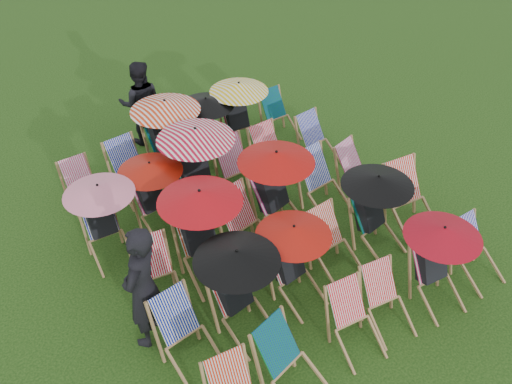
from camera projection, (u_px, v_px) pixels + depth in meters
ground at (267, 241)px, 8.85m from camera, size 100.00×100.00×0.00m
deckchair_1 at (293, 366)px, 6.54m from camera, size 0.78×0.97×0.94m
deckchair_2 at (356, 323)px, 7.08m from camera, size 0.66×0.85×0.85m
deckchair_3 at (388, 302)px, 7.36m from camera, size 0.67×0.84×0.83m
deckchair_4 at (439, 264)px, 7.57m from camera, size 1.02×1.08×1.21m
deckchair_5 at (478, 253)px, 8.04m from camera, size 0.60×0.81×0.86m
deckchair_6 at (188, 336)px, 6.88m from camera, size 0.67×0.89×0.92m
deckchair_7 at (240, 291)px, 7.14m from camera, size 1.09×1.16×1.29m
deckchair_8 at (295, 263)px, 7.60m from camera, size 1.01×1.08×1.20m
deckchair_9 at (335, 245)px, 8.11m from camera, size 0.63×0.87×0.92m
deckchair_10 at (377, 212)px, 8.37m from camera, size 1.06×1.13×1.25m
deckchair_11 at (413, 200)px, 8.83m from camera, size 0.81×1.03×1.02m
deckchair_12 at (158, 276)px, 7.68m from camera, size 0.72×0.90×0.87m
deckchair_13 at (203, 233)px, 7.90m from camera, size 1.18×1.24×1.40m
deckchair_14 at (248, 226)px, 8.40m from camera, size 0.76×0.97×0.98m
deckchair_15 at (279, 191)px, 8.65m from camera, size 1.16×1.27×1.38m
deckchair_16 at (325, 184)px, 9.19m from camera, size 0.70×0.94×0.98m
deckchair_17 at (360, 171)px, 9.56m from camera, size 0.72×0.89×0.86m
deckchair_18 at (103, 221)px, 8.26m from camera, size 1.02×1.08×1.21m
deckchair_19 at (154, 196)px, 8.74m from camera, size 0.99×1.04×1.17m
deckchair_20 at (198, 170)px, 9.01m from camera, size 1.23×1.30×1.46m
deckchair_21 at (240, 171)px, 9.47m from camera, size 0.63×0.88×0.95m
deckchair_22 at (274, 156)px, 9.87m from camera, size 0.62×0.85×0.91m
deckchair_23 at (319, 141)px, 10.26m from camera, size 0.63×0.84×0.87m
deckchair_24 at (84, 189)px, 9.21m from camera, size 0.56×0.77×0.82m
deckchair_25 at (133, 171)px, 9.50m from camera, size 0.65×0.88×0.93m
deckchair_26 at (169, 138)px, 9.77m from camera, size 1.19×1.26×1.41m
deckchair_27 at (208, 128)px, 10.25m from camera, size 0.99×1.04×1.18m
deckchair_28 at (240, 115)px, 10.51m from camera, size 1.07×1.14×1.27m
deckchair_29 at (280, 116)px, 10.95m from camera, size 0.59×0.81×0.86m
person_left at (143, 288)px, 6.89m from camera, size 0.79×0.75×1.82m
person_rear at (141, 103)px, 10.54m from camera, size 1.00×0.92×1.65m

